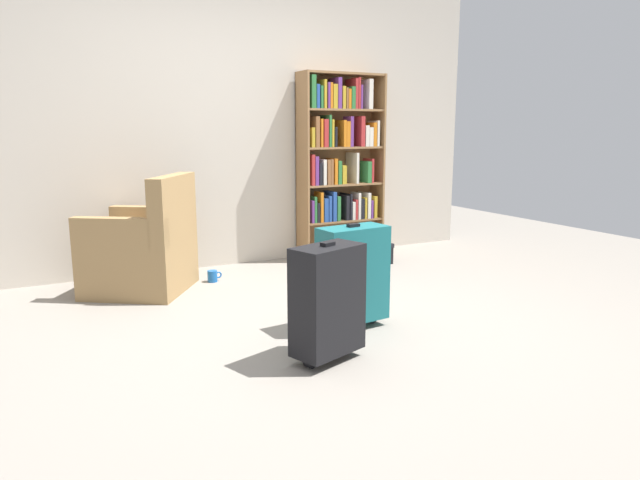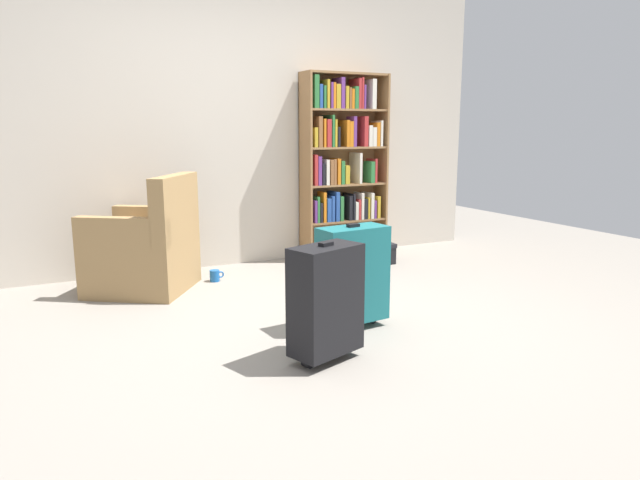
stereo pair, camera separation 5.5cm
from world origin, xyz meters
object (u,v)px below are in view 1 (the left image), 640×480
object	(u,v)px
armchair	(144,251)
suitcase_teal	(353,274)
mug	(213,276)
storage_box	(365,254)
suitcase_black	(328,300)
bookshelf	(338,159)

from	to	relation	value
armchair	suitcase_teal	distance (m)	1.77
mug	storage_box	world-z (taller)	storage_box
mug	storage_box	bearing A→B (deg)	-1.73
suitcase_teal	suitcase_black	bearing A→B (deg)	-134.41
suitcase_black	suitcase_teal	xyz separation A→B (m)	(0.39, 0.40, 0.00)
armchair	storage_box	xyz separation A→B (m)	(1.98, -0.03, -0.21)
bookshelf	armchair	world-z (taller)	bookshelf
bookshelf	armchair	xyz separation A→B (m)	(-1.93, -0.40, -0.64)
mug	bookshelf	bearing A→B (deg)	15.42
suitcase_teal	bookshelf	bearing A→B (deg)	63.51
bookshelf	suitcase_teal	bearing A→B (deg)	-116.49
mug	suitcase_black	xyz separation A→B (m)	(0.07, -1.88, 0.30)
storage_box	suitcase_black	distance (m)	2.30
bookshelf	suitcase_black	bearing A→B (deg)	-120.27
mug	suitcase_black	size ratio (longest dim) A/B	0.18
mug	storage_box	xyz separation A→B (m)	(1.44, -0.04, 0.05)
bookshelf	suitcase_black	world-z (taller)	bookshelf
armchair	storage_box	bearing A→B (deg)	-0.77
suitcase_black	suitcase_teal	size ratio (longest dim) A/B	0.99
suitcase_black	armchair	bearing A→B (deg)	108.22
bookshelf	storage_box	world-z (taller)	bookshelf
armchair	storage_box	world-z (taller)	armchair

